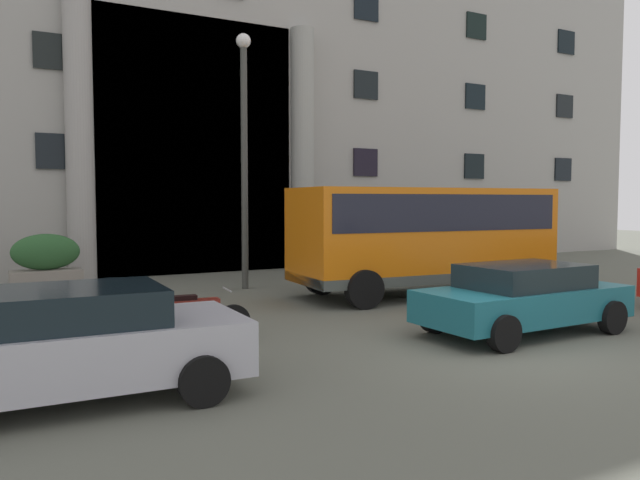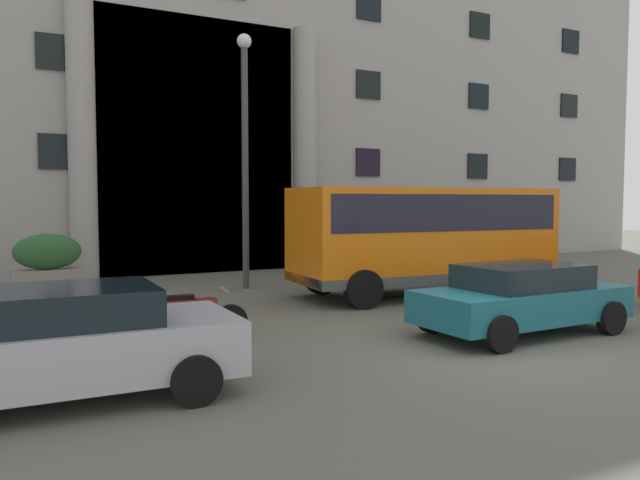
% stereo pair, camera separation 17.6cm
% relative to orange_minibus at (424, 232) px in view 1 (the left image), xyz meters
% --- Properties ---
extents(ground_plane, '(80.00, 64.00, 0.12)m').
position_rel_orange_minibus_xyz_m(ground_plane, '(-2.56, -5.50, -1.72)').
color(ground_plane, '#585B4F').
extents(office_building_facade, '(41.65, 9.67, 17.96)m').
position_rel_orange_minibus_xyz_m(office_building_facade, '(-2.56, 11.98, 7.31)').
color(office_building_facade, '#9B9892').
rests_on(office_building_facade, ground_plane).
extents(orange_minibus, '(6.98, 3.09, 2.78)m').
position_rel_orange_minibus_xyz_m(orange_minibus, '(0.00, 0.00, 0.00)').
color(orange_minibus, orange).
rests_on(orange_minibus, ground_plane).
extents(bus_stop_sign, '(0.44, 0.08, 2.62)m').
position_rel_orange_minibus_xyz_m(bus_stop_sign, '(4.23, 1.89, -0.04)').
color(bus_stop_sign, '#9E9616').
rests_on(bus_stop_sign, ground_plane).
extents(hedge_planter_far_west, '(1.40, 0.85, 1.42)m').
position_rel_orange_minibus_xyz_m(hedge_planter_far_west, '(9.38, 4.83, -0.98)').
color(hedge_planter_far_west, slate).
rests_on(hedge_planter_far_west, ground_plane).
extents(hedge_planter_entrance_right, '(2.12, 0.94, 1.65)m').
position_rel_orange_minibus_xyz_m(hedge_planter_entrance_right, '(0.63, 4.71, -0.86)').
color(hedge_planter_entrance_right, slate).
rests_on(hedge_planter_entrance_right, ground_plane).
extents(hedge_planter_far_east, '(1.80, 0.72, 1.58)m').
position_rel_orange_minibus_xyz_m(hedge_planter_far_east, '(-8.62, 5.16, -0.90)').
color(hedge_planter_far_east, gray).
rests_on(hedge_planter_far_east, ground_plane).
extents(hedge_planter_entrance_left, '(1.79, 0.90, 1.49)m').
position_rel_orange_minibus_xyz_m(hedge_planter_entrance_left, '(5.53, 4.75, -0.94)').
color(hedge_planter_entrance_left, gray).
rests_on(hedge_planter_entrance_left, ground_plane).
extents(parked_estate_mid, '(4.13, 1.99, 1.29)m').
position_rel_orange_minibus_xyz_m(parked_estate_mid, '(-1.29, -4.60, -0.98)').
color(parked_estate_mid, '#1A616E').
rests_on(parked_estate_mid, ground_plane).
extents(white_taxi_kerbside, '(4.46, 2.15, 1.40)m').
position_rel_orange_minibus_xyz_m(white_taxi_kerbside, '(-9.23, -4.74, -0.93)').
color(white_taxi_kerbside, '#B2B2BB').
rests_on(white_taxi_kerbside, ground_plane).
extents(motorcycle_near_kerb, '(2.09, 0.55, 0.89)m').
position_rel_orange_minibus_xyz_m(motorcycle_near_kerb, '(-6.92, -2.31, -1.20)').
color(motorcycle_near_kerb, black).
rests_on(motorcycle_near_kerb, ground_plane).
extents(motorcycle_far_end, '(2.01, 0.55, 0.89)m').
position_rel_orange_minibus_xyz_m(motorcycle_far_end, '(-0.25, -2.42, -1.20)').
color(motorcycle_far_end, black).
rests_on(motorcycle_far_end, ground_plane).
extents(lamppost_plaza_centre, '(0.40, 0.40, 7.03)m').
position_rel_orange_minibus_xyz_m(lamppost_plaza_centre, '(-3.66, 3.30, 2.47)').
color(lamppost_plaza_centre, '#3A3B36').
rests_on(lamppost_plaza_centre, ground_plane).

